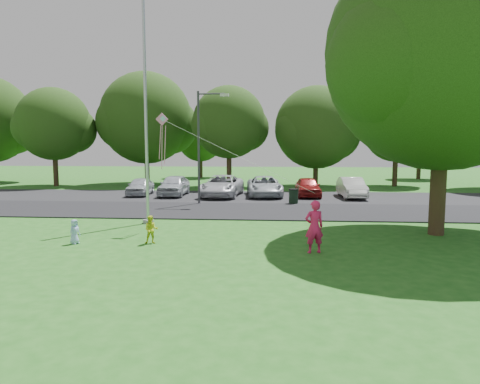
# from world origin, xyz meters

# --- Properties ---
(ground) EXTENTS (120.00, 120.00, 0.00)m
(ground) POSITION_xyz_m (0.00, 0.00, 0.00)
(ground) COLOR #1D5A17
(ground) RESTS_ON ground
(park_road) EXTENTS (60.00, 6.00, 0.06)m
(park_road) POSITION_xyz_m (0.00, 9.00, 0.03)
(park_road) COLOR black
(park_road) RESTS_ON ground
(parking_strip) EXTENTS (42.00, 7.00, 0.06)m
(parking_strip) POSITION_xyz_m (0.00, 15.50, 0.03)
(parking_strip) COLOR black
(parking_strip) RESTS_ON ground
(flagpole) EXTENTS (0.50, 0.50, 10.00)m
(flagpole) POSITION_xyz_m (-3.50, 5.00, 4.17)
(flagpole) COLOR #B7BABF
(flagpole) RESTS_ON ground
(street_lamp) EXTENTS (1.93, 0.27, 6.85)m
(street_lamp) POSITION_xyz_m (-1.99, 11.59, 4.11)
(street_lamp) COLOR #3F3F44
(street_lamp) RESTS_ON ground
(trash_can) EXTENTS (0.60, 0.60, 0.95)m
(trash_can) POSITION_xyz_m (3.53, 12.05, 0.48)
(trash_can) COLOR black
(trash_can) RESTS_ON ground
(big_tree) EXTENTS (9.77, 9.22, 11.81)m
(big_tree) POSITION_xyz_m (8.79, 3.32, 6.96)
(big_tree) COLOR #332316
(big_tree) RESTS_ON ground
(tree_row) EXTENTS (64.35, 11.94, 10.88)m
(tree_row) POSITION_xyz_m (1.59, 24.23, 5.71)
(tree_row) COLOR #332316
(tree_row) RESTS_ON ground
(horizon_trees) EXTENTS (77.46, 7.20, 7.02)m
(horizon_trees) POSITION_xyz_m (4.06, 33.88, 4.30)
(horizon_trees) COLOR #332316
(horizon_trees) RESTS_ON ground
(parked_cars) EXTENTS (16.55, 5.74, 1.49)m
(parked_cars) POSITION_xyz_m (0.01, 15.58, 0.77)
(parked_cars) COLOR #B2B7BF
(parked_cars) RESTS_ON ground
(woman) EXTENTS (0.73, 0.58, 1.78)m
(woman) POSITION_xyz_m (3.66, -0.02, 0.89)
(woman) COLOR #E61E5B
(woman) RESTS_ON ground
(child_yellow) EXTENTS (0.58, 0.49, 1.04)m
(child_yellow) POSITION_xyz_m (-2.15, 0.88, 0.52)
(child_yellow) COLOR yellow
(child_yellow) RESTS_ON ground
(child_blue) EXTENTS (0.42, 0.51, 0.90)m
(child_blue) POSITION_xyz_m (-4.95, 0.65, 0.45)
(child_blue) COLOR #A2BEF8
(child_blue) RESTS_ON ground
(kite) EXTENTS (6.29, 3.73, 2.94)m
(kite) POSITION_xyz_m (-2.15, 3.34, 4.16)
(kite) COLOR pink
(kite) RESTS_ON ground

